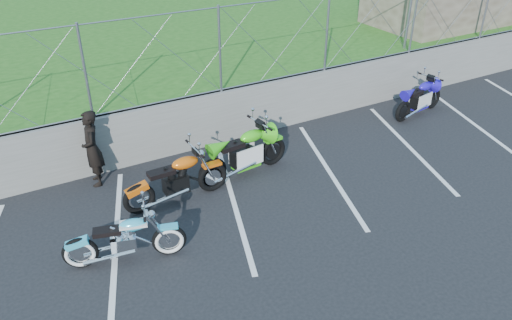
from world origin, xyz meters
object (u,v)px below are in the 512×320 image
sportbike_green (245,154)px  person_standing (92,149)px  sportbike_blue (420,99)px  cruiser_turquoise (126,241)px  naked_orange (178,181)px

sportbike_green → person_standing: 3.19m
sportbike_blue → person_standing: (-8.57, 0.80, 0.39)m
cruiser_turquoise → sportbike_blue: bearing=28.9°
person_standing → sportbike_green: bearing=74.6°
cruiser_turquoise → naked_orange: (1.43, 1.25, 0.06)m
sportbike_blue → person_standing: person_standing is taller
cruiser_turquoise → sportbike_green: size_ratio=0.89×
sportbike_green → naked_orange: bearing=-177.5°
sportbike_green → sportbike_blue: size_ratio=1.15×
person_standing → naked_orange: bearing=47.9°
sportbike_blue → cruiser_turquoise: bearing=-177.5°
cruiser_turquoise → person_standing: size_ratio=1.21×
naked_orange → person_standing: bearing=128.8°
cruiser_turquoise → naked_orange: size_ratio=0.90×
naked_orange → sportbike_blue: size_ratio=1.13×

